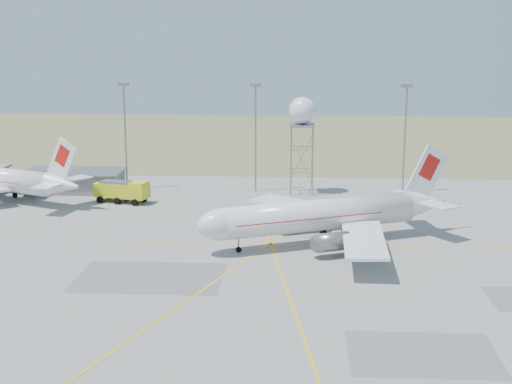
{
  "coord_description": "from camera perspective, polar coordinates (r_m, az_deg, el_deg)",
  "views": [
    {
      "loc": [
        -1.87,
        -67.7,
        29.07
      ],
      "look_at": [
        -8.35,
        40.0,
        5.47
      ],
      "focal_mm": 50.0,
      "sensor_mm": 36.0,
      "label": 1
    }
  ],
  "objects": [
    {
      "name": "building_grey",
      "position": [
        141.21,
        -14.41,
        0.88
      ],
      "size": [
        19.0,
        10.0,
        3.9
      ],
      "color": "gray",
      "rests_on": "ground"
    },
    {
      "name": "radar_tower",
      "position": [
        133.57,
        3.7,
        4.18
      ],
      "size": [
        5.01,
        5.01,
        18.14
      ],
      "color": "gray",
      "rests_on": "ground"
    },
    {
      "name": "mast_a",
      "position": [
        138.79,
        -10.44,
        5.1
      ],
      "size": [
        2.2,
        0.5,
        20.5
      ],
      "color": "gray",
      "rests_on": "ground"
    },
    {
      "name": "mast_c",
      "position": [
        136.24,
        11.85,
        4.91
      ],
      "size": [
        2.2,
        0.5,
        20.5
      ],
      "color": "gray",
      "rests_on": "ground"
    },
    {
      "name": "ground",
      "position": [
        73.71,
        4.7,
        -10.94
      ],
      "size": [
        400.0,
        400.0,
        0.0
      ],
      "primitive_type": "plane",
      "color": "gray",
      "rests_on": "ground"
    },
    {
      "name": "grass_strip",
      "position": [
        209.74,
        3.93,
        4.35
      ],
      "size": [
        400.0,
        120.0,
        0.03
      ],
      "primitive_type": "cube",
      "color": "#62693A",
      "rests_on": "ground"
    },
    {
      "name": "fire_truck",
      "position": [
        129.34,
        -10.58,
        -0.01
      ],
      "size": [
        10.36,
        6.02,
        3.94
      ],
      "rotation": [
        0.0,
        0.0,
        -0.27
      ],
      "color": "#CED318",
      "rests_on": "ground"
    },
    {
      "name": "mast_b",
      "position": [
        135.03,
        -0.04,
        5.11
      ],
      "size": [
        2.2,
        0.5,
        20.5
      ],
      "color": "gray",
      "rests_on": "ground"
    },
    {
      "name": "airliner_main",
      "position": [
        102.15,
        5.43,
        -1.87
      ],
      "size": [
        37.47,
        34.93,
        13.38
      ],
      "rotation": [
        0.0,
        0.0,
        3.56
      ],
      "color": "white",
      "rests_on": "ground"
    }
  ]
}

